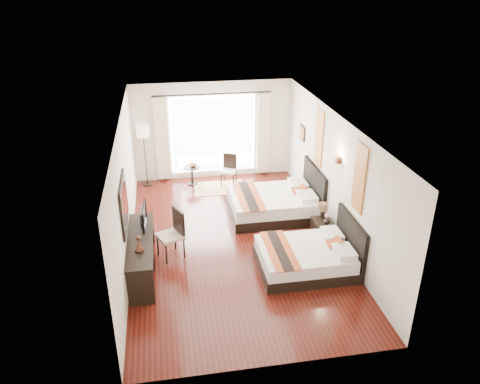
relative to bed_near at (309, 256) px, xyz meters
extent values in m
cube|color=black|center=(-1.34, 1.32, -0.29)|extent=(4.50, 7.50, 0.01)
cube|color=white|center=(-1.34, 1.32, 2.51)|extent=(4.50, 7.50, 0.02)
cube|color=silver|center=(0.90, 1.32, 1.12)|extent=(0.01, 7.50, 2.80)
cube|color=silver|center=(-3.59, 1.32, 1.12)|extent=(0.01, 7.50, 2.80)
cube|color=silver|center=(-1.34, 5.06, 1.12)|extent=(4.50, 0.01, 2.80)
cube|color=silver|center=(-1.34, -2.43, 1.12)|extent=(4.50, 0.01, 2.80)
cube|color=white|center=(-1.34, 5.05, 1.02)|extent=(2.40, 0.02, 2.20)
cube|color=white|center=(-1.34, 4.99, 1.02)|extent=(2.30, 0.02, 2.10)
cube|color=beige|center=(-2.79, 4.95, 1.00)|extent=(0.35, 0.14, 2.35)
cube|color=beige|center=(0.11, 4.95, 1.00)|extent=(0.35, 0.14, 2.35)
cube|color=maroon|center=(0.89, 0.00, 1.67)|extent=(0.03, 0.50, 1.35)
cube|color=maroon|center=(0.89, 2.41, 1.67)|extent=(0.03, 0.50, 1.35)
cube|color=#412317|center=(0.85, 1.05, 1.64)|extent=(0.10, 0.14, 0.14)
cube|color=black|center=(-3.56, 0.47, 1.27)|extent=(0.04, 1.25, 0.95)
cube|color=white|center=(-3.54, 0.47, 1.27)|extent=(0.01, 1.12, 0.82)
cube|color=black|center=(-0.10, 0.00, -0.17)|extent=(1.84, 1.44, 0.22)
cube|color=silver|center=(-0.10, 0.00, 0.08)|extent=(1.78, 1.40, 0.27)
cube|color=black|center=(0.86, 0.00, 0.26)|extent=(0.08, 1.44, 1.08)
cube|color=#944717|center=(-0.62, 0.00, 0.22)|extent=(0.49, 1.50, 0.02)
cube|color=black|center=(-0.22, 2.41, -0.16)|extent=(2.07, 1.62, 0.25)
cube|color=silver|center=(-0.22, 2.41, 0.12)|extent=(2.01, 1.58, 0.30)
cube|color=black|center=(0.86, 2.41, 0.32)|extent=(0.08, 1.62, 1.21)
cube|color=#944717|center=(-0.80, 2.41, 0.28)|extent=(0.56, 1.68, 0.02)
cube|color=black|center=(0.64, 1.05, -0.04)|extent=(0.40, 0.50, 0.48)
cylinder|color=black|center=(0.66, 1.18, 0.31)|extent=(0.09, 0.09, 0.18)
cylinder|color=#3F2C1E|center=(0.66, 1.18, 0.48)|extent=(0.22, 0.22, 0.16)
imported|color=black|center=(0.67, 0.90, 0.29)|extent=(0.16, 0.16, 0.15)
cube|color=black|center=(-3.33, 0.47, 0.10)|extent=(0.50, 2.20, 0.76)
imported|color=black|center=(-3.31, 1.02, 0.69)|extent=(0.14, 0.75, 0.43)
cube|color=#BEA992|center=(-2.75, 0.93, 0.21)|extent=(0.65, 0.65, 0.07)
cube|color=black|center=(-2.55, 1.02, 0.50)|extent=(0.24, 0.44, 0.55)
cylinder|color=black|center=(-3.28, 4.77, -0.27)|extent=(0.26, 0.26, 0.03)
cylinder|color=#412317|center=(-3.28, 4.77, 0.49)|extent=(0.03, 0.03, 1.48)
cylinder|color=beige|center=(-3.28, 4.77, 1.31)|extent=(0.35, 0.35, 0.31)
cylinder|color=black|center=(-2.01, 4.60, -0.01)|extent=(0.46, 0.46, 0.54)
imported|color=#412C17|center=(-1.97, 4.61, 0.28)|extent=(0.28, 0.28, 0.05)
cube|color=#BEA992|center=(-0.99, 4.40, 0.12)|extent=(0.53, 0.53, 0.05)
cube|color=black|center=(-0.93, 4.57, 0.37)|extent=(0.37, 0.18, 0.45)
cube|color=tan|center=(-1.29, 4.19, -0.28)|extent=(1.40, 0.95, 0.01)
camera|label=1|loc=(-2.73, -7.64, 5.22)|focal=35.00mm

